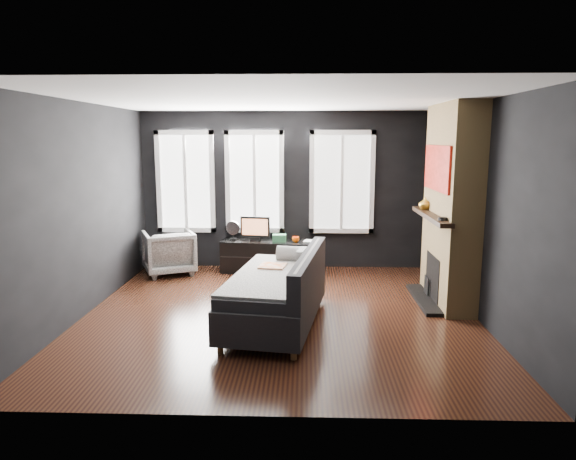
{
  "coord_description": "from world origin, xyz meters",
  "views": [
    {
      "loc": [
        0.33,
        -6.35,
        2.24
      ],
      "look_at": [
        0.1,
        0.3,
        1.05
      ],
      "focal_mm": 32.0,
      "sensor_mm": 36.0,
      "label": 1
    }
  ],
  "objects_px": {
    "monitor": "(255,227)",
    "mantel_vase": "(425,203)",
    "sofa": "(276,288)",
    "mug": "(296,239)",
    "media_console": "(269,256)",
    "book": "(304,235)",
    "armchair": "(169,250)"
  },
  "relations": [
    {
      "from": "monitor",
      "to": "mantel_vase",
      "type": "bearing_deg",
      "value": -14.87
    },
    {
      "from": "sofa",
      "to": "mantel_vase",
      "type": "distance_m",
      "value": 2.67
    },
    {
      "from": "mantel_vase",
      "to": "mug",
      "type": "bearing_deg",
      "value": 153.24
    },
    {
      "from": "media_console",
      "to": "book",
      "type": "bearing_deg",
      "value": 4.73
    },
    {
      "from": "monitor",
      "to": "mug",
      "type": "bearing_deg",
      "value": -3.74
    },
    {
      "from": "monitor",
      "to": "mantel_vase",
      "type": "distance_m",
      "value": 2.84
    },
    {
      "from": "mantel_vase",
      "to": "monitor",
      "type": "bearing_deg",
      "value": 156.91
    },
    {
      "from": "mug",
      "to": "mantel_vase",
      "type": "relative_size",
      "value": 0.65
    },
    {
      "from": "media_console",
      "to": "book",
      "type": "height_order",
      "value": "book"
    },
    {
      "from": "armchair",
      "to": "mug",
      "type": "relative_size",
      "value": 6.8
    },
    {
      "from": "sofa",
      "to": "armchair",
      "type": "distance_m",
      "value": 3.03
    },
    {
      "from": "media_console",
      "to": "mantel_vase",
      "type": "relative_size",
      "value": 8.66
    },
    {
      "from": "media_console",
      "to": "mug",
      "type": "bearing_deg",
      "value": -6.19
    },
    {
      "from": "monitor",
      "to": "book",
      "type": "distance_m",
      "value": 0.84
    },
    {
      "from": "armchair",
      "to": "monitor",
      "type": "height_order",
      "value": "monitor"
    },
    {
      "from": "monitor",
      "to": "mug",
      "type": "xyz_separation_m",
      "value": [
        0.68,
        -0.15,
        -0.17
      ]
    },
    {
      "from": "sofa",
      "to": "media_console",
      "type": "relative_size",
      "value": 1.35
    },
    {
      "from": "book",
      "to": "armchair",
      "type": "bearing_deg",
      "value": -176.61
    },
    {
      "from": "mug",
      "to": "mantel_vase",
      "type": "bearing_deg",
      "value": -26.76
    },
    {
      "from": "monitor",
      "to": "mug",
      "type": "height_order",
      "value": "monitor"
    },
    {
      "from": "armchair",
      "to": "mantel_vase",
      "type": "xyz_separation_m",
      "value": [
        4.0,
        -0.9,
        0.92
      ]
    },
    {
      "from": "mug",
      "to": "mantel_vase",
      "type": "distance_m",
      "value": 2.23
    },
    {
      "from": "book",
      "to": "mantel_vase",
      "type": "height_order",
      "value": "mantel_vase"
    },
    {
      "from": "sofa",
      "to": "monitor",
      "type": "bearing_deg",
      "value": 109.72
    },
    {
      "from": "media_console",
      "to": "book",
      "type": "distance_m",
      "value": 0.71
    },
    {
      "from": "sofa",
      "to": "mantel_vase",
      "type": "bearing_deg",
      "value": 43.41
    },
    {
      "from": "armchair",
      "to": "book",
      "type": "bearing_deg",
      "value": 159.0
    },
    {
      "from": "armchair",
      "to": "book",
      "type": "xyz_separation_m",
      "value": [
        2.26,
        0.13,
        0.25
      ]
    },
    {
      "from": "monitor",
      "to": "mantel_vase",
      "type": "xyz_separation_m",
      "value": [
        2.57,
        -1.09,
        0.55
      ]
    },
    {
      "from": "media_console",
      "to": "monitor",
      "type": "relative_size",
      "value": 3.07
    },
    {
      "from": "sofa",
      "to": "media_console",
      "type": "distance_m",
      "value": 2.51
    },
    {
      "from": "armchair",
      "to": "book",
      "type": "distance_m",
      "value": 2.28
    }
  ]
}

